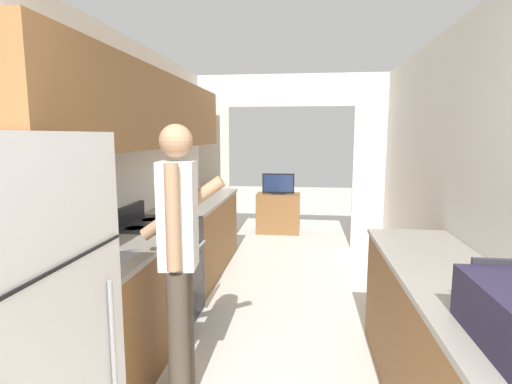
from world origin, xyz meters
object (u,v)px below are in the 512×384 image
(television, at_px, (278,184))
(person, at_px, (179,256))
(range_oven, at_px, (159,273))
(tv_cabinet, at_px, (278,213))

(television, bearing_deg, person, -93.98)
(range_oven, distance_m, tv_cabinet, 3.51)
(range_oven, relative_size, person, 0.60)
(person, bearing_deg, tv_cabinet, -10.29)
(tv_cabinet, bearing_deg, person, -93.94)
(tv_cabinet, distance_m, television, 0.50)
(range_oven, distance_m, television, 3.49)
(range_oven, bearing_deg, person, -62.34)
(person, distance_m, television, 4.36)
(range_oven, xyz_separation_m, tv_cabinet, (0.82, 3.41, -0.12))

